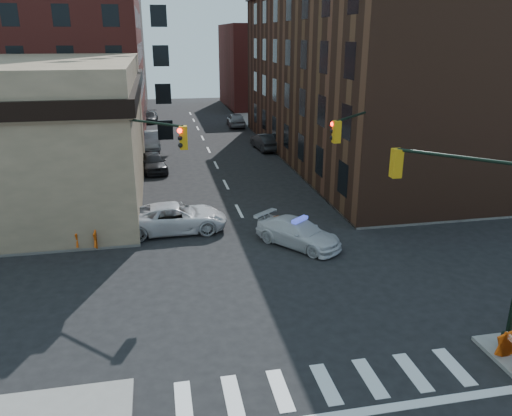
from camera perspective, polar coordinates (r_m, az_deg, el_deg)
name	(u,v)px	position (r m, az deg, el deg)	size (l,w,h in m)	color
ground	(276,285)	(22.44, 2.31, -8.77)	(140.00, 140.00, 0.00)	black
sidewalk_ne	(406,132)	(59.85, 16.73, 8.35)	(34.00, 54.50, 0.15)	gray
apartment_block	(15,20)	(60.84, -25.81, 18.81)	(25.00, 25.00, 24.00)	maroon
commercial_row_ne	(363,78)	(45.50, 12.10, 14.36)	(14.00, 34.00, 14.00)	#46291C
filler_nw	(75,53)	(82.06, -19.99, 16.35)	(20.00, 18.00, 16.00)	#50423B
filler_ne	(277,66)	(79.62, 2.46, 15.93)	(16.00, 16.00, 12.00)	maroon
signal_pole_se	(492,222)	(18.43, 25.38, -1.42)	(5.40, 5.27, 8.00)	black
signal_pole_nw	(137,167)	(25.37, -13.46, 4.57)	(3.58, 3.67, 8.00)	black
signal_pole_ne	(360,156)	(27.48, 11.76, 5.80)	(3.67, 3.58, 8.00)	black
tree_ne_near	(290,114)	(47.40, 3.89, 10.63)	(3.00, 3.00, 4.85)	black
tree_ne_far	(271,103)	(55.09, 1.70, 11.86)	(3.00, 3.00, 4.85)	black
police_car	(298,233)	(26.24, 4.85, -2.85)	(1.96, 4.82, 1.40)	silver
pickup	(175,218)	(28.35, -9.24, -1.09)	(2.68, 5.81, 1.61)	silver
parked_car_wnear	(154,162)	(41.32, -11.63, 5.17)	(1.84, 4.58, 1.56)	black
parked_car_wfar	(150,140)	(50.13, -12.03, 7.61)	(1.70, 4.88, 1.61)	gray
parked_car_wdeep	(150,117)	(65.75, -11.98, 10.15)	(1.81, 4.46, 1.29)	black
parked_car_enear	(265,141)	(48.42, 1.05, 7.61)	(1.68, 4.83, 1.59)	black
parked_car_efar	(236,120)	(61.12, -2.32, 10.05)	(1.94, 4.82, 1.64)	gray
pedestrian_a	(59,232)	(27.50, -21.60, -2.51)	(0.61, 0.40, 1.66)	black
pedestrian_b	(94,212)	(29.56, -18.01, -0.49)	(0.86, 0.67, 1.77)	black
pedestrian_c	(23,226)	(29.18, -25.11, -1.84)	(0.94, 0.39, 1.60)	#212732
barrel_road	(278,227)	(27.37, 2.58, -2.18)	(0.62, 0.62, 1.11)	#D34709
barrel_bank	(168,224)	(28.19, -10.00, -1.81)	(0.62, 0.62, 1.10)	#EE490B
barricade_nw_a	(131,227)	(27.95, -14.13, -2.18)	(1.22, 0.61, 0.92)	orange
barricade_nw_b	(88,238)	(27.12, -18.66, -3.31)	(1.22, 0.61, 0.91)	red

